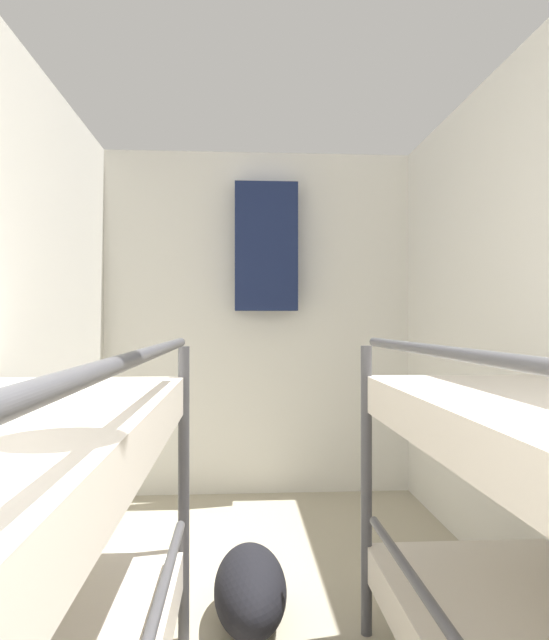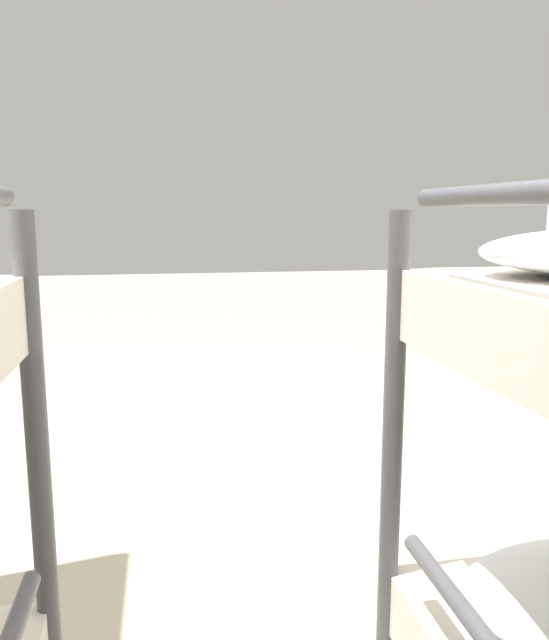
% 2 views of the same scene
% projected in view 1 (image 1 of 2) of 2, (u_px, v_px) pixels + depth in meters
% --- Properties ---
extents(wall_back, '(2.33, 0.06, 2.47)m').
position_uv_depth(wall_back, '(258.00, 323.00, 4.15)').
color(wall_back, silver).
rests_on(wall_back, ground_plane).
extents(duffel_bag, '(0.30, 0.62, 0.30)m').
position_uv_depth(duffel_bag, '(250.00, 589.00, 2.33)').
color(duffel_bag, black).
rests_on(duffel_bag, ground_plane).
extents(hanging_coat, '(0.44, 0.12, 0.90)m').
position_uv_depth(hanging_coat, '(266.00, 247.00, 4.01)').
color(hanging_coat, '#192347').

